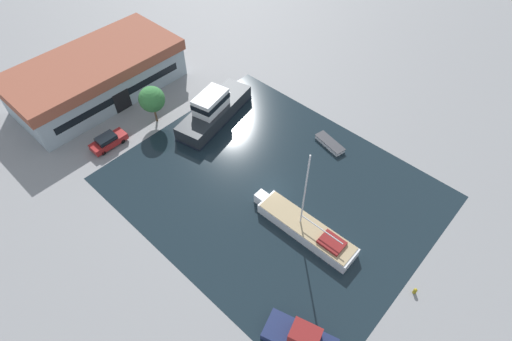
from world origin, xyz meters
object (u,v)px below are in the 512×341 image
small_dinghy (330,143)px  quay_tree_near_building (152,99)px  parked_car (108,141)px  warehouse_building (97,76)px  motor_cruiser (214,110)px  cabin_boat (301,338)px  sailboat_moored (305,228)px

small_dinghy → quay_tree_near_building: bearing=-46.6°
parked_car → warehouse_building: bearing=151.8°
warehouse_building → small_dinghy: size_ratio=5.22×
motor_cruiser → cabin_boat: 30.23m
warehouse_building → sailboat_moored: (1.15, -35.59, -2.11)m
motor_cruiser → warehouse_building: bearing=12.1°
parked_car → motor_cruiser: bearing=64.8°
warehouse_building → parked_car: 11.45m
sailboat_moored → quay_tree_near_building: bearing=88.3°
cabin_boat → warehouse_building: bearing=62.9°
small_dinghy → cabin_boat: size_ratio=0.66×
sailboat_moored → small_dinghy: sailboat_moored is taller
parked_car → motor_cruiser: (12.37, -5.91, 0.70)m
small_dinghy → cabin_boat: (-21.13, -12.14, 0.62)m
parked_car → cabin_boat: cabin_boat is taller
small_dinghy → motor_cruiser: bearing=-53.8°
cabin_boat → parked_car: bearing=69.1°
sailboat_moored → small_dinghy: (12.16, 5.56, -0.43)m
quay_tree_near_building → parked_car: 7.47m
sailboat_moored → cabin_boat: bearing=-144.6°
quay_tree_near_building → small_dinghy: 23.01m
small_dinghy → cabin_boat: cabin_boat is taller
motor_cruiser → cabin_boat: size_ratio=1.93×
quay_tree_near_building → sailboat_moored: size_ratio=0.43×
warehouse_building → cabin_boat: 42.93m
warehouse_building → quay_tree_near_building: (1.51, -10.55, 0.80)m
warehouse_building → quay_tree_near_building: size_ratio=4.33×
warehouse_building → parked_car: (-5.38, -9.91, -2.00)m
parked_car → sailboat_moored: bearing=14.6°
small_dinghy → cabin_boat: 24.38m
sailboat_moored → warehouse_building: bearing=91.0°
sailboat_moored → cabin_boat: sailboat_moored is taller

